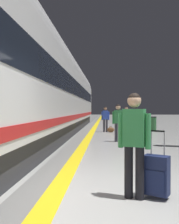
{
  "coord_description": "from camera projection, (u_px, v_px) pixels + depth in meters",
  "views": [
    {
      "loc": [
        -0.2,
        -3.99,
        1.39
      ],
      "look_at": [
        -0.74,
        4.09,
        1.3
      ],
      "focal_mm": 38.98,
      "sensor_mm": 36.0,
      "label": 1
    }
  ],
  "objects": [
    {
      "name": "ground_plane",
      "position": [
        118.0,
        194.0,
        3.99
      ],
      "size": [
        120.0,
        120.0,
        0.0
      ],
      "primitive_type": "plane",
      "color": "#B7B7B2"
    },
    {
      "name": "safety_line_strip",
      "position": [
        91.0,
        133.0,
        14.03
      ],
      "size": [
        0.36,
        80.0,
        0.01
      ],
      "primitive_type": "cube",
      "color": "yellow",
      "rests_on": "ground"
    },
    {
      "name": "tactile_edge_band",
      "position": [
        85.0,
        133.0,
        14.06
      ],
      "size": [
        0.67,
        80.0,
        0.01
      ],
      "primitive_type": "cube",
      "color": "slate",
      "rests_on": "ground"
    },
    {
      "name": "high_speed_train",
      "position": [
        44.0,
        87.0,
        11.84
      ],
      "size": [
        2.94,
        30.74,
        4.97
      ],
      "color": "#38383D",
      "rests_on": "ground"
    },
    {
      "name": "traveller_foreground",
      "position": [
        134.0,
        137.0,
        3.78
      ],
      "size": [
        0.49,
        0.29,
        1.65
      ],
      "color": "black",
      "rests_on": "ground"
    },
    {
      "name": "rolling_suitcase_foreground",
      "position": [
        156.0,
        175.0,
        3.8
      ],
      "size": [
        0.44,
        0.38,
        1.06
      ],
      "color": "#19234C",
      "rests_on": "ground"
    },
    {
      "name": "passenger_near",
      "position": [
        118.0,
        120.0,
        10.4
      ],
      "size": [
        0.49,
        0.24,
        1.6
      ],
      "color": "#383842",
      "rests_on": "ground"
    },
    {
      "name": "duffel_bag_near",
      "position": [
        126.0,
        139.0,
        10.08
      ],
      "size": [
        0.44,
        0.26,
        0.36
      ],
      "color": "navy",
      "rests_on": "ground"
    },
    {
      "name": "passenger_mid",
      "position": [
        105.0,
        117.0,
        14.9
      ],
      "size": [
        0.48,
        0.2,
        1.55
      ],
      "color": "#383842",
      "rests_on": "ground"
    },
    {
      "name": "duffel_bag_mid",
      "position": [
        111.0,
        130.0,
        14.72
      ],
      "size": [
        0.44,
        0.26,
        0.36
      ],
      "color": "brown",
      "rests_on": "ground"
    },
    {
      "name": "passenger_far",
      "position": [
        126.0,
        116.0,
        16.02
      ],
      "size": [
        0.47,
        0.37,
        1.58
      ],
      "color": "#383842",
      "rests_on": "ground"
    },
    {
      "name": "suitcase_far",
      "position": [
        132.0,
        126.0,
        15.79
      ],
      "size": [
        0.43,
        0.33,
        0.94
      ],
      "color": "#9E9EA3",
      "rests_on": "ground"
    },
    {
      "name": "waste_bin",
      "position": [
        153.0,
        123.0,
        16.18
      ],
      "size": [
        0.46,
        0.46,
        0.91
      ],
      "color": "#2D6638",
      "rests_on": "ground"
    }
  ]
}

